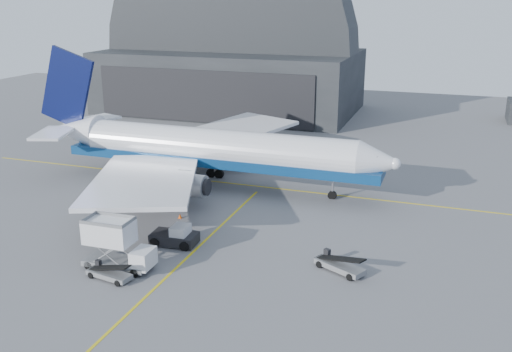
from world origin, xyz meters
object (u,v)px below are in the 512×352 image
at_px(belt_loader_a, 109,273).
at_px(pushback_tug, 176,237).
at_px(belt_loader_b, 339,265).
at_px(airliner, 204,148).
at_px(catering_truck, 116,245).

bearing_deg(belt_loader_a, pushback_tug, 84.66).
distance_m(belt_loader_a, belt_loader_b, 19.45).
bearing_deg(airliner, catering_truck, -84.62).
height_order(catering_truck, pushback_tug, catering_truck).
bearing_deg(pushback_tug, airliner, 102.02).
height_order(airliner, belt_loader_b, airliner).
xyz_separation_m(airliner, pushback_tug, (4.73, -17.40, -3.89)).
relative_size(pushback_tug, belt_loader_b, 0.94).
relative_size(catering_truck, belt_loader_b, 1.33).
relative_size(airliner, pushback_tug, 10.63).
bearing_deg(airliner, pushback_tug, -74.78).
xyz_separation_m(pushback_tug, belt_loader_a, (-2.08, -8.08, -0.25)).
bearing_deg(catering_truck, belt_loader_b, 16.51).
bearing_deg(pushback_tug, catering_truck, -115.49).
relative_size(pushback_tug, belt_loader_a, 1.02).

